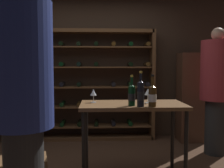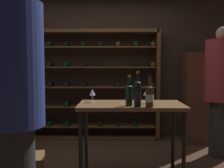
{
  "view_description": "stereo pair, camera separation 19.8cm",
  "coord_description": "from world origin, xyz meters",
  "px_view_note": "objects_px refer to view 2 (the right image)",
  "views": [
    {
      "loc": [
        0.06,
        -3.16,
        1.34
      ],
      "look_at": [
        0.22,
        0.14,
        1.1
      ],
      "focal_mm": 42.04,
      "sensor_mm": 36.0,
      "label": 1
    },
    {
      "loc": [
        0.26,
        -3.16,
        1.34
      ],
      "look_at": [
        0.22,
        0.14,
        1.1
      ],
      "focal_mm": 42.04,
      "sensor_mm": 36.0,
      "label": 2
    }
  ],
  "objects_px": {
    "wine_bottle_gold_foil": "(138,94)",
    "person_guest_plum_blouse": "(14,95)",
    "tasting_table": "(131,112)",
    "person_host_in_suit": "(221,86)",
    "wine_rack": "(84,85)",
    "display_cabinet": "(197,98)",
    "wine_bottle_amber_reserve": "(129,95)",
    "wine_glass_stemmed_center": "(92,93)",
    "wine_glass_stemmed_left": "(146,93)",
    "wine_bottle_green_slim": "(150,96)"
  },
  "relations": [
    {
      "from": "wine_rack",
      "to": "wine_bottle_gold_foil",
      "type": "bearing_deg",
      "value": -67.72
    },
    {
      "from": "wine_bottle_amber_reserve",
      "to": "wine_glass_stemmed_left",
      "type": "height_order",
      "value": "wine_bottle_amber_reserve"
    },
    {
      "from": "person_guest_plum_blouse",
      "to": "person_host_in_suit",
      "type": "height_order",
      "value": "person_guest_plum_blouse"
    },
    {
      "from": "tasting_table",
      "to": "person_guest_plum_blouse",
      "type": "xyz_separation_m",
      "value": [
        -0.96,
        -0.99,
        0.31
      ]
    },
    {
      "from": "wine_rack",
      "to": "wine_glass_stemmed_center",
      "type": "relative_size",
      "value": 17.15
    },
    {
      "from": "display_cabinet",
      "to": "wine_glass_stemmed_center",
      "type": "bearing_deg",
      "value": -139.72
    },
    {
      "from": "wine_rack",
      "to": "wine_glass_stemmed_center",
      "type": "bearing_deg",
      "value": -79.65
    },
    {
      "from": "wine_glass_stemmed_left",
      "to": "wine_rack",
      "type": "bearing_deg",
      "value": 118.7
    },
    {
      "from": "wine_rack",
      "to": "tasting_table",
      "type": "distance_m",
      "value": 1.88
    },
    {
      "from": "tasting_table",
      "to": "wine_bottle_amber_reserve",
      "type": "xyz_separation_m",
      "value": [
        -0.03,
        -0.17,
        0.22
      ]
    },
    {
      "from": "wine_bottle_green_slim",
      "to": "tasting_table",
      "type": "bearing_deg",
      "value": 126.12
    },
    {
      "from": "wine_rack",
      "to": "wine_bottle_green_slim",
      "type": "height_order",
      "value": "wine_rack"
    },
    {
      "from": "wine_glass_stemmed_center",
      "to": "wine_bottle_amber_reserve",
      "type": "bearing_deg",
      "value": -32.24
    },
    {
      "from": "wine_bottle_gold_foil",
      "to": "person_guest_plum_blouse",
      "type": "bearing_deg",
      "value": -143.77
    },
    {
      "from": "person_host_in_suit",
      "to": "wine_glass_stemmed_left",
      "type": "distance_m",
      "value": 1.43
    },
    {
      "from": "wine_glass_stemmed_left",
      "to": "wine_glass_stemmed_center",
      "type": "height_order",
      "value": "wine_glass_stemmed_left"
    },
    {
      "from": "tasting_table",
      "to": "wine_bottle_gold_foil",
      "type": "bearing_deg",
      "value": -77.33
    },
    {
      "from": "wine_rack",
      "to": "person_host_in_suit",
      "type": "height_order",
      "value": "wine_rack"
    },
    {
      "from": "person_host_in_suit",
      "to": "display_cabinet",
      "type": "distance_m",
      "value": 0.75
    },
    {
      "from": "person_host_in_suit",
      "to": "display_cabinet",
      "type": "relative_size",
      "value": 1.22
    },
    {
      "from": "person_host_in_suit",
      "to": "wine_bottle_amber_reserve",
      "type": "xyz_separation_m",
      "value": [
        -1.39,
        -0.99,
        -0.02
      ]
    },
    {
      "from": "wine_bottle_gold_foil",
      "to": "wine_rack",
      "type": "bearing_deg",
      "value": 112.28
    },
    {
      "from": "wine_rack",
      "to": "wine_glass_stemmed_center",
      "type": "height_order",
      "value": "wine_rack"
    },
    {
      "from": "person_guest_plum_blouse",
      "to": "display_cabinet",
      "type": "height_order",
      "value": "person_guest_plum_blouse"
    },
    {
      "from": "tasting_table",
      "to": "display_cabinet",
      "type": "bearing_deg",
      "value": 51.09
    },
    {
      "from": "wine_glass_stemmed_left",
      "to": "person_host_in_suit",
      "type": "bearing_deg",
      "value": 34.25
    },
    {
      "from": "wine_rack",
      "to": "person_host_in_suit",
      "type": "relative_size",
      "value": 1.42
    },
    {
      "from": "person_guest_plum_blouse",
      "to": "wine_bottle_green_slim",
      "type": "height_order",
      "value": "person_guest_plum_blouse"
    },
    {
      "from": "person_host_in_suit",
      "to": "tasting_table",
      "type": "bearing_deg",
      "value": 46.73
    },
    {
      "from": "wine_bottle_amber_reserve",
      "to": "wine_glass_stemmed_left",
      "type": "bearing_deg",
      "value": 42.1
    },
    {
      "from": "wine_rack",
      "to": "person_guest_plum_blouse",
      "type": "xyz_separation_m",
      "value": [
        -0.21,
        -2.7,
        0.13
      ]
    },
    {
      "from": "person_guest_plum_blouse",
      "to": "tasting_table",
      "type": "bearing_deg",
      "value": 138.3
    },
    {
      "from": "wine_glass_stemmed_left",
      "to": "wine_bottle_green_slim",
      "type": "bearing_deg",
      "value": -89.9
    },
    {
      "from": "display_cabinet",
      "to": "wine_glass_stemmed_left",
      "type": "xyz_separation_m",
      "value": [
        -1.04,
        -1.5,
        0.25
      ]
    },
    {
      "from": "person_guest_plum_blouse",
      "to": "person_host_in_suit",
      "type": "distance_m",
      "value": 2.95
    },
    {
      "from": "tasting_table",
      "to": "display_cabinet",
      "type": "distance_m",
      "value": 1.95
    },
    {
      "from": "wine_bottle_green_slim",
      "to": "wine_bottle_gold_foil",
      "type": "xyz_separation_m",
      "value": [
        -0.13,
        0.0,
        0.02
      ]
    },
    {
      "from": "wine_bottle_amber_reserve",
      "to": "wine_bottle_gold_foil",
      "type": "bearing_deg",
      "value": -41.09
    },
    {
      "from": "wine_rack",
      "to": "wine_glass_stemmed_left",
      "type": "height_order",
      "value": "wine_rack"
    },
    {
      "from": "wine_rack",
      "to": "wine_glass_stemmed_left",
      "type": "relative_size",
      "value": 16.14
    },
    {
      "from": "wine_bottle_green_slim",
      "to": "person_host_in_suit",
      "type": "bearing_deg",
      "value": 42.24
    },
    {
      "from": "tasting_table",
      "to": "person_host_in_suit",
      "type": "height_order",
      "value": "person_host_in_suit"
    },
    {
      "from": "person_host_in_suit",
      "to": "wine_bottle_gold_foil",
      "type": "bearing_deg",
      "value": 54.79
    },
    {
      "from": "person_guest_plum_blouse",
      "to": "person_host_in_suit",
      "type": "xyz_separation_m",
      "value": [
        2.32,
        1.81,
        -0.07
      ]
    },
    {
      "from": "wine_bottle_gold_foil",
      "to": "wine_bottle_green_slim",
      "type": "bearing_deg",
      "value": -1.45
    },
    {
      "from": "person_guest_plum_blouse",
      "to": "wine_bottle_gold_foil",
      "type": "bearing_deg",
      "value": 128.76
    },
    {
      "from": "display_cabinet",
      "to": "wine_bottle_amber_reserve",
      "type": "bearing_deg",
      "value": -126.68
    },
    {
      "from": "person_host_in_suit",
      "to": "wine_glass_stemmed_left",
      "type": "relative_size",
      "value": 11.36
    },
    {
      "from": "person_guest_plum_blouse",
      "to": "wine_bottle_gold_foil",
      "type": "xyz_separation_m",
      "value": [
        1.02,
        0.74,
        -0.07
      ]
    },
    {
      "from": "tasting_table",
      "to": "wine_rack",
      "type": "bearing_deg",
      "value": 113.55
    }
  ]
}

